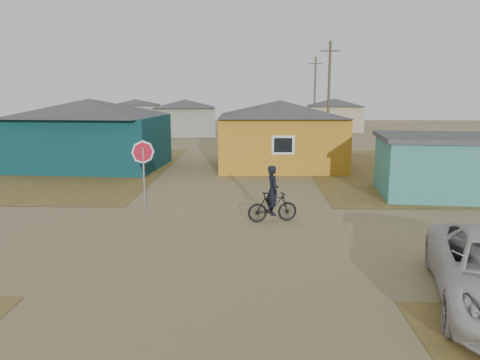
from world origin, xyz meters
The scene contains 11 objects.
ground centered at (0.00, 0.00, 0.00)m, with size 120.00×120.00×0.00m, color olive.
house_teal centered at (-8.50, 13.50, 2.05)m, with size 8.93×7.08×4.00m.
house_yellow centered at (2.50, 14.00, 2.00)m, with size 7.72×6.76×3.90m.
shed_turquoise centered at (9.50, 6.50, 1.31)m, with size 6.71×4.93×2.60m.
house_pale_west centered at (-6.00, 34.00, 1.86)m, with size 7.04×6.15×3.60m.
house_beige_east centered at (10.00, 40.00, 1.86)m, with size 6.95×6.05×3.60m.
house_pale_north centered at (-14.00, 46.00, 1.75)m, with size 6.28×5.81×3.40m.
utility_pole_near centered at (6.50, 22.00, 4.14)m, with size 1.40×0.20×8.00m.
utility_pole_far centered at (7.50, 38.00, 4.14)m, with size 1.40×0.20×8.00m.
stop_sign centered at (-3.09, 3.54, 1.94)m, with size 0.86×0.17×2.65m.
cyclist centered at (1.63, 2.21, 0.71)m, with size 1.79×0.85×1.95m.
Camera 1 is at (0.98, -13.37, 4.42)m, focal length 35.00 mm.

